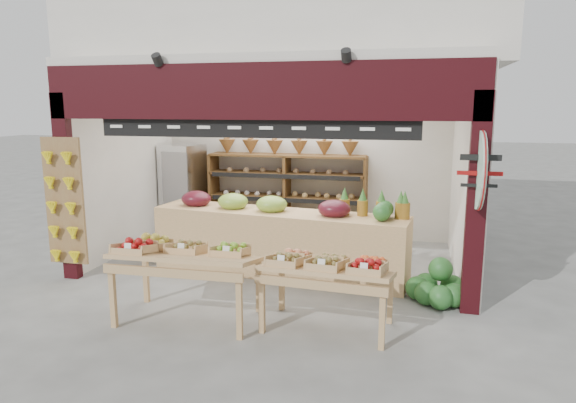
{
  "coord_description": "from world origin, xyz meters",
  "views": [
    {
      "loc": [
        1.98,
        -7.29,
        2.48
      ],
      "look_at": [
        0.28,
        -0.2,
        1.11
      ],
      "focal_mm": 32.0,
      "sensor_mm": 36.0,
      "label": 1
    }
  ],
  "objects_px": {
    "display_table_right": "(328,266)",
    "mid_counter": "(278,240)",
    "back_shelving": "(287,176)",
    "cardboard_stack": "(221,243)",
    "display_table_left": "(180,253)",
    "refrigerator": "(183,190)",
    "watermelon_pile": "(437,288)"
  },
  "relations": [
    {
      "from": "refrigerator",
      "to": "display_table_left",
      "type": "relative_size",
      "value": 1.07
    },
    {
      "from": "refrigerator",
      "to": "watermelon_pile",
      "type": "distance_m",
      "value": 5.34
    },
    {
      "from": "cardboard_stack",
      "to": "display_table_left",
      "type": "bearing_deg",
      "value": -79.86
    },
    {
      "from": "display_table_left",
      "to": "display_table_right",
      "type": "relative_size",
      "value": 1.09
    },
    {
      "from": "back_shelving",
      "to": "cardboard_stack",
      "type": "distance_m",
      "value": 1.95
    },
    {
      "from": "back_shelving",
      "to": "cardboard_stack",
      "type": "relative_size",
      "value": 3.08
    },
    {
      "from": "display_table_left",
      "to": "cardboard_stack",
      "type": "bearing_deg",
      "value": 100.14
    },
    {
      "from": "refrigerator",
      "to": "display_table_right",
      "type": "relative_size",
      "value": 1.17
    },
    {
      "from": "cardboard_stack",
      "to": "display_table_left",
      "type": "relative_size",
      "value": 0.59
    },
    {
      "from": "display_table_right",
      "to": "display_table_left",
      "type": "bearing_deg",
      "value": -177.25
    },
    {
      "from": "display_table_left",
      "to": "watermelon_pile",
      "type": "relative_size",
      "value": 2.18
    },
    {
      "from": "refrigerator",
      "to": "watermelon_pile",
      "type": "bearing_deg",
      "value": -17.91
    },
    {
      "from": "back_shelving",
      "to": "cardboard_stack",
      "type": "bearing_deg",
      "value": -116.17
    },
    {
      "from": "cardboard_stack",
      "to": "mid_counter",
      "type": "relative_size",
      "value": 0.25
    },
    {
      "from": "back_shelving",
      "to": "cardboard_stack",
      "type": "height_order",
      "value": "back_shelving"
    },
    {
      "from": "mid_counter",
      "to": "display_table_right",
      "type": "height_order",
      "value": "mid_counter"
    },
    {
      "from": "display_table_left",
      "to": "watermelon_pile",
      "type": "bearing_deg",
      "value": 21.52
    },
    {
      "from": "mid_counter",
      "to": "display_table_right",
      "type": "distance_m",
      "value": 2.0
    },
    {
      "from": "back_shelving",
      "to": "refrigerator",
      "type": "height_order",
      "value": "back_shelving"
    },
    {
      "from": "refrigerator",
      "to": "watermelon_pile",
      "type": "height_order",
      "value": "refrigerator"
    },
    {
      "from": "refrigerator",
      "to": "mid_counter",
      "type": "distance_m",
      "value": 3.09
    },
    {
      "from": "refrigerator",
      "to": "watermelon_pile",
      "type": "xyz_separation_m",
      "value": [
        4.64,
        -2.55,
        -0.68
      ]
    },
    {
      "from": "back_shelving",
      "to": "mid_counter",
      "type": "xyz_separation_m",
      "value": [
        0.38,
        -2.14,
        -0.66
      ]
    },
    {
      "from": "back_shelving",
      "to": "display_table_right",
      "type": "relative_size",
      "value": 2.0
    },
    {
      "from": "watermelon_pile",
      "to": "display_table_left",
      "type": "bearing_deg",
      "value": -158.48
    },
    {
      "from": "back_shelving",
      "to": "display_table_left",
      "type": "height_order",
      "value": "back_shelving"
    },
    {
      "from": "refrigerator",
      "to": "mid_counter",
      "type": "relative_size",
      "value": 0.45
    },
    {
      "from": "cardboard_stack",
      "to": "watermelon_pile",
      "type": "distance_m",
      "value": 3.61
    },
    {
      "from": "display_table_right",
      "to": "mid_counter",
      "type": "bearing_deg",
      "value": 120.88
    },
    {
      "from": "mid_counter",
      "to": "display_table_right",
      "type": "bearing_deg",
      "value": -59.12
    },
    {
      "from": "refrigerator",
      "to": "watermelon_pile",
      "type": "relative_size",
      "value": 2.33
    },
    {
      "from": "display_table_left",
      "to": "mid_counter",
      "type": "bearing_deg",
      "value": 68.46
    }
  ]
}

